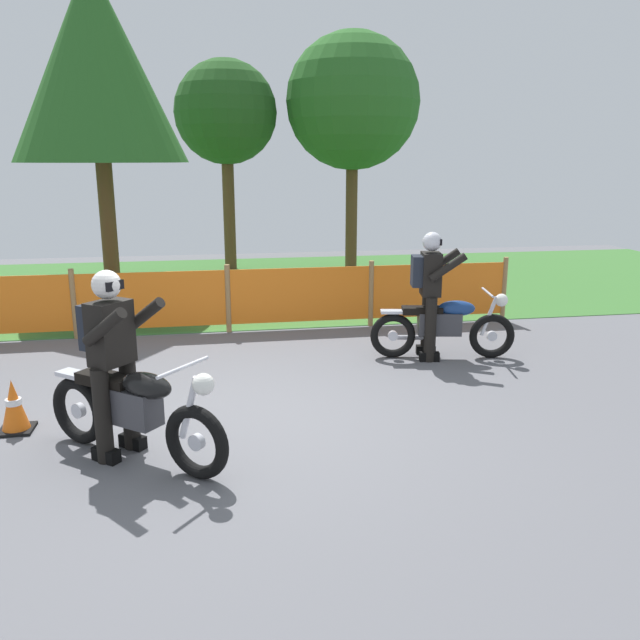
{
  "coord_description": "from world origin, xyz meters",
  "views": [
    {
      "loc": [
        -0.23,
        -6.23,
        2.6
      ],
      "look_at": [
        0.91,
        0.45,
        0.9
      ],
      "focal_mm": 36.12,
      "sensor_mm": 36.0,
      "label": 1
    }
  ],
  "objects_px": {
    "motorcycle_trailing": "(444,326)",
    "rider_lead": "(111,354)",
    "rider_trailing": "(430,288)",
    "traffic_cone": "(14,406)",
    "motorcycle_lead": "(134,410)"
  },
  "relations": [
    {
      "from": "rider_lead",
      "to": "traffic_cone",
      "type": "distance_m",
      "value": 1.45
    },
    {
      "from": "motorcycle_lead",
      "to": "rider_lead",
      "type": "distance_m",
      "value": 0.53
    },
    {
      "from": "rider_trailing",
      "to": "traffic_cone",
      "type": "distance_m",
      "value": 5.09
    },
    {
      "from": "motorcycle_trailing",
      "to": "rider_lead",
      "type": "height_order",
      "value": "rider_lead"
    },
    {
      "from": "motorcycle_lead",
      "to": "rider_trailing",
      "type": "distance_m",
      "value": 4.34
    },
    {
      "from": "traffic_cone",
      "to": "rider_trailing",
      "type": "bearing_deg",
      "value": 18.93
    },
    {
      "from": "motorcycle_lead",
      "to": "rider_trailing",
      "type": "xyz_separation_m",
      "value": [
        3.53,
        2.47,
        0.48
      ]
    },
    {
      "from": "motorcycle_lead",
      "to": "motorcycle_trailing",
      "type": "height_order",
      "value": "motorcycle_lead"
    },
    {
      "from": "rider_trailing",
      "to": "traffic_cone",
      "type": "xyz_separation_m",
      "value": [
        -4.77,
        -1.64,
        -0.69
      ]
    },
    {
      "from": "motorcycle_trailing",
      "to": "rider_trailing",
      "type": "relative_size",
      "value": 1.13
    },
    {
      "from": "rider_lead",
      "to": "motorcycle_lead",
      "type": "bearing_deg",
      "value": 0.51
    },
    {
      "from": "motorcycle_trailing",
      "to": "traffic_cone",
      "type": "bearing_deg",
      "value": -151.81
    },
    {
      "from": "motorcycle_trailing",
      "to": "rider_lead",
      "type": "relative_size",
      "value": 1.13
    },
    {
      "from": "motorcycle_trailing",
      "to": "rider_trailing",
      "type": "distance_m",
      "value": 0.55
    },
    {
      "from": "traffic_cone",
      "to": "motorcycle_lead",
      "type": "bearing_deg",
      "value": -34.06
    }
  ]
}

